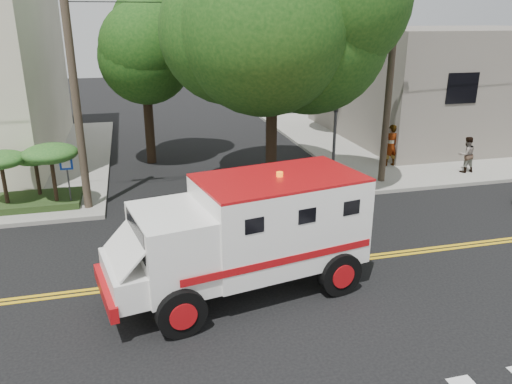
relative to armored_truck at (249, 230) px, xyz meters
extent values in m
plane|color=black|center=(1.19, 0.90, -1.70)|extent=(100.00, 100.00, 0.00)
cube|color=gray|center=(14.69, 14.40, -1.63)|extent=(17.00, 17.00, 0.15)
cube|color=slate|center=(16.19, 14.90, 1.45)|extent=(14.00, 12.00, 6.00)
cylinder|color=#382D23|center=(-4.41, 6.90, 2.80)|extent=(0.28, 0.28, 9.00)
cylinder|color=#382D23|center=(7.49, 7.10, 2.80)|extent=(0.28, 0.28, 9.00)
cylinder|color=black|center=(2.69, 7.40, 1.80)|extent=(0.44, 0.44, 7.00)
sphere|color=#123A10|center=(2.69, 7.40, 5.30)|extent=(5.32, 5.32, 5.32)
cylinder|color=black|center=(-1.81, 12.90, 1.10)|extent=(0.44, 0.44, 5.60)
sphere|color=#123A10|center=(-1.81, 12.90, 3.90)|extent=(3.92, 3.92, 3.92)
sphere|color=#123A10|center=(-0.97, 12.34, 4.32)|extent=(3.36, 3.36, 3.36)
cylinder|color=black|center=(9.69, 16.90, 1.27)|extent=(0.44, 0.44, 5.95)
sphere|color=#123A10|center=(9.69, 16.90, 4.25)|extent=(4.20, 4.20, 4.20)
sphere|color=#123A10|center=(10.59, 16.30, 4.70)|extent=(3.60, 3.60, 3.60)
cylinder|color=#3F3F42|center=(4.99, 6.50, 0.10)|extent=(0.12, 0.12, 3.60)
imported|color=#3F3F42|center=(4.99, 6.50, 1.45)|extent=(0.15, 0.18, 0.90)
cylinder|color=#3F3F42|center=(-5.01, 7.10, -0.70)|extent=(0.06, 0.06, 2.00)
cube|color=#0C33A5|center=(-5.01, 7.04, 0.10)|extent=(0.45, 0.03, 0.45)
cube|color=#1E3314|center=(-6.31, 7.70, -1.43)|extent=(3.20, 2.00, 0.24)
cylinder|color=black|center=(-7.21, 7.40, -0.55)|extent=(0.14, 0.14, 1.52)
ellipsoid|color=#164B1C|center=(-7.21, 7.40, 0.30)|extent=(1.73, 1.73, 0.60)
cylinder|color=black|center=(-6.21, 8.10, -0.63)|extent=(0.14, 0.14, 1.36)
ellipsoid|color=#164B1C|center=(-6.21, 8.10, 0.13)|extent=(1.55, 1.55, 0.54)
cylinder|color=black|center=(-5.51, 7.20, -0.47)|extent=(0.14, 0.14, 1.68)
ellipsoid|color=#164B1C|center=(-5.51, 7.20, 0.47)|extent=(1.91, 1.91, 0.66)
cube|color=white|center=(0.83, 0.16, 0.13)|extent=(4.45, 3.13, 2.19)
cube|color=white|center=(-1.93, -0.37, -0.08)|extent=(2.08, 2.57, 1.78)
cube|color=black|center=(-2.73, -0.53, 0.39)|extent=(0.40, 1.76, 0.73)
cube|color=white|center=(-3.01, -0.58, -0.60)|extent=(1.32, 2.23, 0.73)
cube|color=#AD0D11|center=(-3.52, -0.68, -0.86)|extent=(0.61, 2.24, 0.37)
cube|color=#AD0D11|center=(0.83, 0.16, 1.26)|extent=(4.45, 3.13, 0.06)
cylinder|color=black|center=(-1.92, -1.56, -1.13)|extent=(1.19, 0.55, 1.15)
cylinder|color=black|center=(-2.36, 0.74, -1.13)|extent=(1.19, 0.55, 1.15)
cylinder|color=black|center=(2.18, -0.77, -1.13)|extent=(1.19, 0.55, 1.15)
cylinder|color=black|center=(1.74, 1.53, -1.13)|extent=(1.19, 0.55, 1.15)
imported|color=gray|center=(8.92, 9.08, -0.58)|extent=(0.76, 0.54, 1.95)
imported|color=gray|center=(11.70, 7.31, -0.74)|extent=(0.80, 0.63, 1.61)
camera|label=1|loc=(-2.65, -11.16, 5.05)|focal=35.00mm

